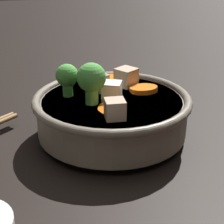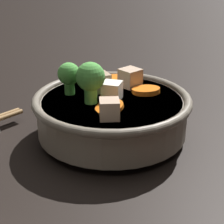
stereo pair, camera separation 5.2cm
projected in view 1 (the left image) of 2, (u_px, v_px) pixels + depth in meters
The scene contains 2 objects.
ground_plane at pixel (112, 137), 0.54m from camera, with size 3.00×3.00×0.00m, color black.
stirfry_bowl at pixel (111, 110), 0.52m from camera, with size 0.22×0.22×0.11m.
Camera 1 is at (-0.47, 0.09, 0.25)m, focal length 60.00 mm.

